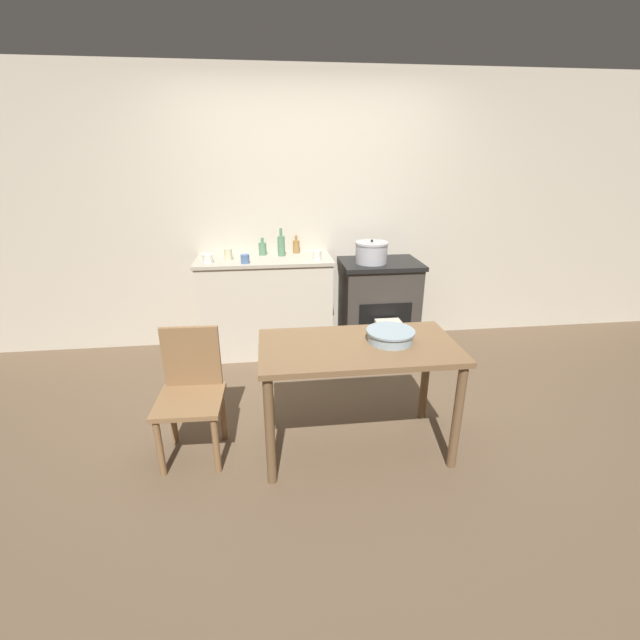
% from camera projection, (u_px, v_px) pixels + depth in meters
% --- Properties ---
extents(ground_plane, '(14.00, 14.00, 0.00)m').
position_uv_depth(ground_plane, '(329.00, 422.00, 3.11)').
color(ground_plane, brown).
extents(wall_back, '(8.00, 0.07, 2.55)m').
position_uv_depth(wall_back, '(306.00, 215.00, 4.11)').
color(wall_back, beige).
rests_on(wall_back, ground_plane).
extents(counter_cabinet, '(1.24, 0.54, 0.93)m').
position_uv_depth(counter_cabinet, '(266.00, 306.00, 4.09)').
color(counter_cabinet, beige).
rests_on(counter_cabinet, ground_plane).
extents(stove, '(0.75, 0.58, 0.87)m').
position_uv_depth(stove, '(378.00, 304.00, 4.21)').
color(stove, '#38332D').
rests_on(stove, ground_plane).
extents(work_table, '(1.21, 0.64, 0.74)m').
position_uv_depth(work_table, '(358.00, 361.00, 2.64)').
color(work_table, brown).
rests_on(work_table, ground_plane).
extents(chair, '(0.41, 0.41, 0.82)m').
position_uv_depth(chair, '(191.00, 390.00, 2.68)').
color(chair, olive).
rests_on(chair, ground_plane).
extents(flour_sack, '(0.23, 0.16, 0.41)m').
position_uv_depth(flour_sack, '(387.00, 342.00, 3.93)').
color(flour_sack, beige).
rests_on(flour_sack, ground_plane).
extents(stock_pot, '(0.31, 0.31, 0.22)m').
position_uv_depth(stock_pot, '(371.00, 252.00, 3.96)').
color(stock_pot, '#A8A8AD').
rests_on(stock_pot, stove).
extents(mixing_bowl_large, '(0.30, 0.30, 0.07)m').
position_uv_depth(mixing_bowl_large, '(390.00, 335.00, 2.63)').
color(mixing_bowl_large, '#93A8B2').
rests_on(mixing_bowl_large, work_table).
extents(bottle_far_left, '(0.06, 0.06, 0.17)m').
position_uv_depth(bottle_far_left, '(296.00, 246.00, 4.10)').
color(bottle_far_left, olive).
rests_on(bottle_far_left, counter_cabinet).
extents(bottle_left, '(0.07, 0.07, 0.26)m').
position_uv_depth(bottle_left, '(281.00, 245.00, 3.98)').
color(bottle_left, '#517F5B').
rests_on(bottle_left, counter_cabinet).
extents(bottle_mid_left, '(0.07, 0.07, 0.16)m').
position_uv_depth(bottle_mid_left, '(263.00, 248.00, 4.02)').
color(bottle_mid_left, '#517F5B').
rests_on(bottle_mid_left, counter_cabinet).
extents(cup_center_left, '(0.07, 0.07, 0.10)m').
position_uv_depth(cup_center_left, '(228.00, 254.00, 3.84)').
color(cup_center_left, beige).
rests_on(cup_center_left, counter_cabinet).
extents(cup_center, '(0.09, 0.09, 0.08)m').
position_uv_depth(cup_center, '(208.00, 259.00, 3.74)').
color(cup_center, silver).
rests_on(cup_center, counter_cabinet).
extents(cup_center_right, '(0.07, 0.07, 0.09)m').
position_uv_depth(cup_center_right, '(317.00, 256.00, 3.82)').
color(cup_center_right, silver).
rests_on(cup_center_right, counter_cabinet).
extents(cup_mid_right, '(0.07, 0.07, 0.08)m').
position_uv_depth(cup_mid_right, '(245.00, 259.00, 3.72)').
color(cup_mid_right, '#4C6B99').
rests_on(cup_mid_right, counter_cabinet).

